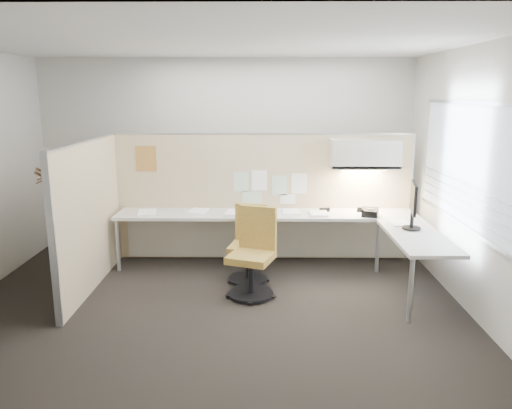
{
  "coord_description": "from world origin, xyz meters",
  "views": [
    {
      "loc": [
        0.54,
        -5.21,
        2.31
      ],
      "look_at": [
        0.47,
        0.8,
        0.95
      ],
      "focal_mm": 35.0,
      "sensor_mm": 36.0,
      "label": 1
    }
  ],
  "objects_px": {
    "monitor": "(413,203)",
    "phone": "(370,212)",
    "desk": "(292,225)",
    "chair_right": "(253,255)",
    "chair_left": "(249,246)"
  },
  "relations": [
    {
      "from": "chair_right",
      "to": "phone",
      "type": "relative_size",
      "value": 3.87
    },
    {
      "from": "chair_right",
      "to": "phone",
      "type": "height_order",
      "value": "chair_right"
    },
    {
      "from": "chair_left",
      "to": "monitor",
      "type": "bearing_deg",
      "value": 3.56
    },
    {
      "from": "chair_left",
      "to": "chair_right",
      "type": "bearing_deg",
      "value": -71.55
    },
    {
      "from": "chair_left",
      "to": "chair_right",
      "type": "distance_m",
      "value": 0.48
    },
    {
      "from": "chair_left",
      "to": "phone",
      "type": "relative_size",
      "value": 3.57
    },
    {
      "from": "desk",
      "to": "chair_right",
      "type": "relative_size",
      "value": 3.97
    },
    {
      "from": "desk",
      "to": "chair_left",
      "type": "relative_size",
      "value": 4.31
    },
    {
      "from": "chair_left",
      "to": "chair_right",
      "type": "xyz_separation_m",
      "value": [
        0.06,
        -0.48,
        0.04
      ]
    },
    {
      "from": "desk",
      "to": "phone",
      "type": "distance_m",
      "value": 1.03
    },
    {
      "from": "monitor",
      "to": "phone",
      "type": "relative_size",
      "value": 2.1
    },
    {
      "from": "phone",
      "to": "monitor",
      "type": "bearing_deg",
      "value": -41.45
    },
    {
      "from": "chair_left",
      "to": "monitor",
      "type": "relative_size",
      "value": 1.7
    },
    {
      "from": "chair_right",
      "to": "monitor",
      "type": "xyz_separation_m",
      "value": [
        1.86,
        0.21,
        0.58
      ]
    },
    {
      "from": "monitor",
      "to": "chair_left",
      "type": "bearing_deg",
      "value": 93.84
    }
  ]
}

